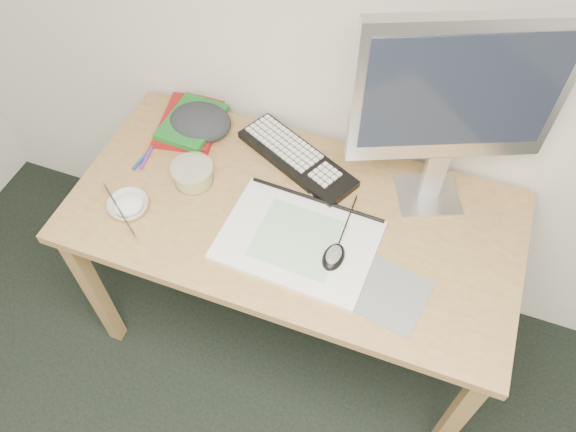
% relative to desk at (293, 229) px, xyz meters
% --- Properties ---
extents(desk, '(1.40, 0.70, 0.75)m').
position_rel_desk_xyz_m(desk, '(0.00, 0.00, 0.00)').
color(desk, tan).
rests_on(desk, ground).
extents(mousepad, '(0.25, 0.23, 0.00)m').
position_rel_desk_xyz_m(mousepad, '(0.34, -0.17, 0.08)').
color(mousepad, gray).
rests_on(mousepad, desk).
extents(sketchpad, '(0.47, 0.35, 0.01)m').
position_rel_desk_xyz_m(sketchpad, '(0.05, -0.09, 0.09)').
color(sketchpad, silver).
rests_on(sketchpad, desk).
extents(keyboard, '(0.46, 0.32, 0.03)m').
position_rel_desk_xyz_m(keyboard, '(-0.06, 0.21, 0.10)').
color(keyboard, black).
rests_on(keyboard, desk).
extents(monitor, '(0.53, 0.25, 0.65)m').
position_rel_desk_xyz_m(monitor, '(0.37, 0.22, 0.49)').
color(monitor, silver).
rests_on(monitor, desk).
extents(mouse, '(0.07, 0.10, 0.03)m').
position_rel_desk_xyz_m(mouse, '(0.17, -0.12, 0.11)').
color(mouse, black).
rests_on(mouse, sketchpad).
extents(rice_bowl, '(0.14, 0.14, 0.04)m').
position_rel_desk_xyz_m(rice_bowl, '(-0.48, -0.16, 0.10)').
color(rice_bowl, white).
rests_on(rice_bowl, desk).
extents(chopsticks, '(0.20, 0.16, 0.02)m').
position_rel_desk_xyz_m(chopsticks, '(-0.49, -0.20, 0.12)').
color(chopsticks, '#A9A8AA').
rests_on(chopsticks, rice_bowl).
extents(fruit_tub, '(0.15, 0.15, 0.07)m').
position_rel_desk_xyz_m(fruit_tub, '(-0.35, 0.01, 0.12)').
color(fruit_tub, '#C8C646').
rests_on(fruit_tub, desk).
extents(book_red, '(0.24, 0.29, 0.03)m').
position_rel_desk_xyz_m(book_red, '(-0.47, 0.24, 0.10)').
color(book_red, maroon).
rests_on(book_red, desk).
extents(book_green, '(0.18, 0.24, 0.02)m').
position_rel_desk_xyz_m(book_green, '(-0.45, 0.23, 0.12)').
color(book_green, '#1B6D24').
rests_on(book_green, book_red).
extents(cloth_lump, '(0.19, 0.16, 0.08)m').
position_rel_desk_xyz_m(cloth_lump, '(-0.43, 0.23, 0.12)').
color(cloth_lump, '#292C32').
rests_on(cloth_lump, desk).
extents(pencil_pink, '(0.15, 0.07, 0.01)m').
position_rel_desk_xyz_m(pencil_pink, '(0.01, 0.07, 0.09)').
color(pencil_pink, pink).
rests_on(pencil_pink, desk).
extents(pencil_tan, '(0.12, 0.16, 0.01)m').
position_rel_desk_xyz_m(pencil_tan, '(0.06, 0.04, 0.09)').
color(pencil_tan, tan).
rests_on(pencil_tan, desk).
extents(pencil_black, '(0.17, 0.01, 0.01)m').
position_rel_desk_xyz_m(pencil_black, '(0.11, 0.07, 0.09)').
color(pencil_black, black).
rests_on(pencil_black, desk).
extents(marker_blue, '(0.02, 0.13, 0.01)m').
position_rel_desk_xyz_m(marker_blue, '(-0.55, 0.05, 0.09)').
color(marker_blue, navy).
rests_on(marker_blue, desk).
extents(marker_orange, '(0.02, 0.12, 0.01)m').
position_rel_desk_xyz_m(marker_orange, '(-0.56, 0.12, 0.09)').
color(marker_orange, orange).
rests_on(marker_orange, desk).
extents(marker_purple, '(0.03, 0.13, 0.01)m').
position_rel_desk_xyz_m(marker_purple, '(-0.54, 0.06, 0.09)').
color(marker_purple, '#7A278F').
rests_on(marker_purple, desk).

